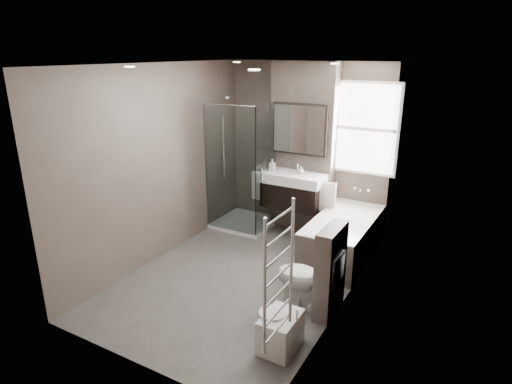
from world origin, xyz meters
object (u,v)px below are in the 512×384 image
Objects in this scene: vanity at (293,190)px; bidet at (280,331)px; toilet at (307,278)px; bathtub at (343,236)px.

vanity reaches higher than bidet.
toilet reaches higher than bidet.
bathtub is 2.23× the size of toilet.
vanity is 1.32× the size of toilet.
bidet is (1.01, -2.49, -0.55)m from vanity.
bathtub is 1.39m from toilet.
toilet reaches higher than bathtub.
bidet is at bearing -87.62° from bathtub.
toilet is (0.97, -1.72, -0.38)m from vanity.
toilet is at bearing -88.15° from bathtub.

